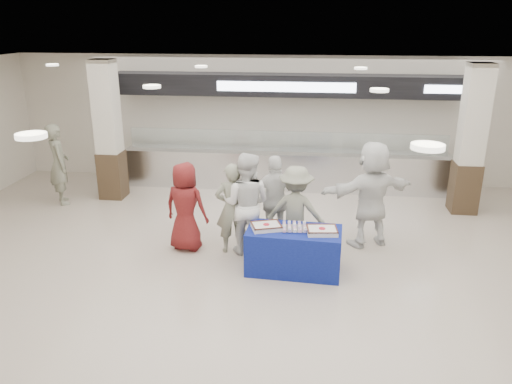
# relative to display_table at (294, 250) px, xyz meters

# --- Properties ---
(ground) EXTENTS (14.00, 14.00, 0.00)m
(ground) POSITION_rel_display_table_xyz_m (-0.43, -0.98, -0.38)
(ground) COLOR #BDB2A1
(ground) RESTS_ON ground
(serving_line) EXTENTS (8.70, 0.85, 2.80)m
(serving_line) POSITION_rel_display_table_xyz_m (-0.43, 4.42, 0.78)
(serving_line) COLOR silver
(serving_line) RESTS_ON ground
(column_left) EXTENTS (0.55, 0.55, 3.20)m
(column_left) POSITION_rel_display_table_xyz_m (-4.43, 3.22, 1.15)
(column_left) COLOR #332517
(column_left) RESTS_ON ground
(column_right) EXTENTS (0.55, 0.55, 3.20)m
(column_right) POSITION_rel_display_table_xyz_m (3.57, 3.22, 1.15)
(column_right) COLOR #332517
(column_right) RESTS_ON ground
(display_table) EXTENTS (1.60, 0.87, 0.75)m
(display_table) POSITION_rel_display_table_xyz_m (0.00, 0.00, 0.00)
(display_table) COLOR navy
(display_table) RESTS_ON ground
(sheet_cake_left) EXTENTS (0.56, 0.49, 0.10)m
(sheet_cake_left) POSITION_rel_display_table_xyz_m (-0.46, -0.01, 0.42)
(sheet_cake_left) COLOR white
(sheet_cake_left) RESTS_ON display_table
(sheet_cake_right) EXTENTS (0.52, 0.43, 0.10)m
(sheet_cake_right) POSITION_rel_display_table_xyz_m (0.45, -0.08, 0.43)
(sheet_cake_right) COLOR white
(sheet_cake_right) RESTS_ON display_table
(cupcake_tray) EXTENTS (0.45, 0.35, 0.07)m
(cupcake_tray) POSITION_rel_display_table_xyz_m (0.00, 0.04, 0.41)
(cupcake_tray) COLOR #BCBBC0
(cupcake_tray) RESTS_ON display_table
(civilian_maroon) EXTENTS (0.90, 0.69, 1.65)m
(civilian_maroon) POSITION_rel_display_table_xyz_m (-1.99, 0.64, 0.45)
(civilian_maroon) COLOR maroon
(civilian_maroon) RESTS_ON ground
(soldier_a) EXTENTS (0.69, 0.55, 1.67)m
(soldier_a) POSITION_rel_display_table_xyz_m (-1.14, 0.64, 0.46)
(soldier_a) COLOR slate
(soldier_a) RESTS_ON ground
(chef_tall) EXTENTS (0.99, 0.82, 1.86)m
(chef_tall) POSITION_rel_display_table_xyz_m (-0.89, 0.64, 0.56)
(chef_tall) COLOR white
(chef_tall) RESTS_ON ground
(chef_short) EXTENTS (1.07, 0.63, 1.72)m
(chef_short) POSITION_rel_display_table_xyz_m (-0.39, 1.04, 0.49)
(chef_short) COLOR white
(chef_short) RESTS_ON ground
(soldier_b) EXTENTS (1.13, 0.73, 1.65)m
(soldier_b) POSITION_rel_display_table_xyz_m (-0.01, 0.64, 0.45)
(soldier_b) COLOR slate
(soldier_b) RESTS_ON ground
(civilian_white) EXTENTS (1.92, 1.31, 1.99)m
(civilian_white) POSITION_rel_display_table_xyz_m (1.35, 1.23, 0.62)
(civilian_white) COLOR white
(civilian_white) RESTS_ON ground
(soldier_bg) EXTENTS (0.75, 0.81, 1.85)m
(soldier_bg) POSITION_rel_display_table_xyz_m (-5.45, 2.69, 0.55)
(soldier_bg) COLOR slate
(soldier_bg) RESTS_ON ground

